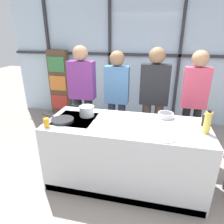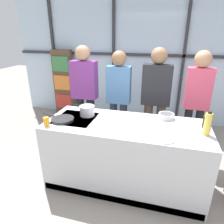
{
  "view_description": "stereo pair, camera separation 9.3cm",
  "coord_description": "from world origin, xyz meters",
  "px_view_note": "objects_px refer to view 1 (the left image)",
  "views": [
    {
      "loc": [
        0.34,
        -2.3,
        2.0
      ],
      "look_at": [
        -0.21,
        0.1,
        1.01
      ],
      "focal_mm": 32.0,
      "sensor_mm": 36.0,
      "label": 1
    },
    {
      "loc": [
        0.43,
        -2.28,
        2.0
      ],
      "look_at": [
        -0.21,
        0.1,
        1.01
      ],
      "focal_mm": 32.0,
      "sensor_mm": 36.0,
      "label": 2
    }
  ],
  "objects_px": {
    "oil_bottle": "(207,122)",
    "pepper_grinder": "(204,120)",
    "frying_pan": "(62,120)",
    "mixing_bowl": "(166,115)",
    "spectator_center_left": "(117,95)",
    "juice_glass_near": "(46,123)",
    "saucepan": "(87,111)",
    "spectator_far_left": "(82,91)",
    "white_plate": "(165,137)",
    "spectator_center_right": "(154,96)",
    "spectator_far_right": "(194,98)"
  },
  "relations": [
    {
      "from": "oil_bottle",
      "to": "pepper_grinder",
      "type": "bearing_deg",
      "value": 87.12
    },
    {
      "from": "frying_pan",
      "to": "mixing_bowl",
      "type": "distance_m",
      "value": 1.39
    },
    {
      "from": "spectator_center_left",
      "to": "pepper_grinder",
      "type": "height_order",
      "value": "spectator_center_left"
    },
    {
      "from": "frying_pan",
      "to": "mixing_bowl",
      "type": "bearing_deg",
      "value": 17.93
    },
    {
      "from": "spectator_center_left",
      "to": "juice_glass_near",
      "type": "relative_size",
      "value": 15.14
    },
    {
      "from": "saucepan",
      "to": "pepper_grinder",
      "type": "xyz_separation_m",
      "value": [
        1.52,
        0.02,
        0.0
      ]
    },
    {
      "from": "juice_glass_near",
      "to": "pepper_grinder",
      "type": "bearing_deg",
      "value": 13.85
    },
    {
      "from": "spectator_far_left",
      "to": "mixing_bowl",
      "type": "bearing_deg",
      "value": 157.0
    },
    {
      "from": "white_plate",
      "to": "mixing_bowl",
      "type": "distance_m",
      "value": 0.58
    },
    {
      "from": "spectator_center_right",
      "to": "pepper_grinder",
      "type": "bearing_deg",
      "value": 129.64
    },
    {
      "from": "white_plate",
      "to": "pepper_grinder",
      "type": "relative_size",
      "value": 1.53
    },
    {
      "from": "spectator_far_right",
      "to": "juice_glass_near",
      "type": "height_order",
      "value": "spectator_far_right"
    },
    {
      "from": "spectator_center_right",
      "to": "spectator_far_left",
      "type": "bearing_deg",
      "value": 0.0
    },
    {
      "from": "saucepan",
      "to": "white_plate",
      "type": "relative_size",
      "value": 1.44
    },
    {
      "from": "spectator_center_left",
      "to": "white_plate",
      "type": "relative_size",
      "value": 6.57
    },
    {
      "from": "white_plate",
      "to": "pepper_grinder",
      "type": "height_order",
      "value": "pepper_grinder"
    },
    {
      "from": "oil_bottle",
      "to": "juice_glass_near",
      "type": "xyz_separation_m",
      "value": [
        -1.88,
        -0.27,
        -0.08
      ]
    },
    {
      "from": "spectator_center_left",
      "to": "oil_bottle",
      "type": "height_order",
      "value": "spectator_center_left"
    },
    {
      "from": "pepper_grinder",
      "to": "white_plate",
      "type": "bearing_deg",
      "value": -138.63
    },
    {
      "from": "spectator_far_right",
      "to": "juice_glass_near",
      "type": "distance_m",
      "value": 2.24
    },
    {
      "from": "oil_bottle",
      "to": "juice_glass_near",
      "type": "relative_size",
      "value": 2.49
    },
    {
      "from": "spectator_far_right",
      "to": "white_plate",
      "type": "xyz_separation_m",
      "value": [
        -0.46,
        -1.18,
        -0.12
      ]
    },
    {
      "from": "spectator_far_left",
      "to": "frying_pan",
      "type": "xyz_separation_m",
      "value": [
        0.1,
        -1.04,
        -0.1
      ]
    },
    {
      "from": "spectator_center_left",
      "to": "mixing_bowl",
      "type": "distance_m",
      "value": 1.01
    },
    {
      "from": "frying_pan",
      "to": "white_plate",
      "type": "relative_size",
      "value": 1.95
    },
    {
      "from": "mixing_bowl",
      "to": "pepper_grinder",
      "type": "relative_size",
      "value": 1.22
    },
    {
      "from": "spectator_center_right",
      "to": "white_plate",
      "type": "height_order",
      "value": "spectator_center_right"
    },
    {
      "from": "saucepan",
      "to": "mixing_bowl",
      "type": "relative_size",
      "value": 1.81
    },
    {
      "from": "saucepan",
      "to": "juice_glass_near",
      "type": "bearing_deg",
      "value": -129.09
    },
    {
      "from": "mixing_bowl",
      "to": "spectator_center_right",
      "type": "bearing_deg",
      "value": 106.73
    },
    {
      "from": "mixing_bowl",
      "to": "juice_glass_near",
      "type": "xyz_separation_m",
      "value": [
        -1.43,
        -0.63,
        0.02
      ]
    },
    {
      "from": "spectator_center_right",
      "to": "saucepan",
      "type": "height_order",
      "value": "spectator_center_right"
    },
    {
      "from": "white_plate",
      "to": "spectator_center_right",
      "type": "bearing_deg",
      "value": 97.97
    },
    {
      "from": "white_plate",
      "to": "oil_bottle",
      "type": "xyz_separation_m",
      "value": [
        0.46,
        0.22,
        0.13
      ]
    },
    {
      "from": "juice_glass_near",
      "to": "mixing_bowl",
      "type": "bearing_deg",
      "value": 23.67
    },
    {
      "from": "oil_bottle",
      "to": "spectator_center_left",
      "type": "bearing_deg",
      "value": 142.27
    },
    {
      "from": "spectator_far_right",
      "to": "saucepan",
      "type": "relative_size",
      "value": 4.65
    },
    {
      "from": "spectator_center_right",
      "to": "pepper_grinder",
      "type": "relative_size",
      "value": 10.43
    },
    {
      "from": "spectator_center_left",
      "to": "spectator_center_right",
      "type": "xyz_separation_m",
      "value": [
        0.62,
        0.0,
        0.02
      ]
    },
    {
      "from": "spectator_far_right",
      "to": "frying_pan",
      "type": "xyz_separation_m",
      "value": [
        -1.77,
        -1.04,
        -0.11
      ]
    },
    {
      "from": "spectator_center_left",
      "to": "mixing_bowl",
      "type": "bearing_deg",
      "value": 143.02
    },
    {
      "from": "spectator_center_right",
      "to": "oil_bottle",
      "type": "height_order",
      "value": "spectator_center_right"
    },
    {
      "from": "white_plate",
      "to": "frying_pan",
      "type": "bearing_deg",
      "value": 173.52
    },
    {
      "from": "spectator_center_left",
      "to": "frying_pan",
      "type": "relative_size",
      "value": 3.37
    },
    {
      "from": "pepper_grinder",
      "to": "juice_glass_near",
      "type": "relative_size",
      "value": 1.5
    },
    {
      "from": "mixing_bowl",
      "to": "oil_bottle",
      "type": "distance_m",
      "value": 0.58
    },
    {
      "from": "spectator_center_left",
      "to": "pepper_grinder",
      "type": "xyz_separation_m",
      "value": [
        1.26,
        -0.77,
        -0.02
      ]
    },
    {
      "from": "spectator_center_left",
      "to": "spectator_center_right",
      "type": "distance_m",
      "value": 0.62
    },
    {
      "from": "spectator_center_left",
      "to": "saucepan",
      "type": "relative_size",
      "value": 4.57
    },
    {
      "from": "saucepan",
      "to": "mixing_bowl",
      "type": "distance_m",
      "value": 1.09
    }
  ]
}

